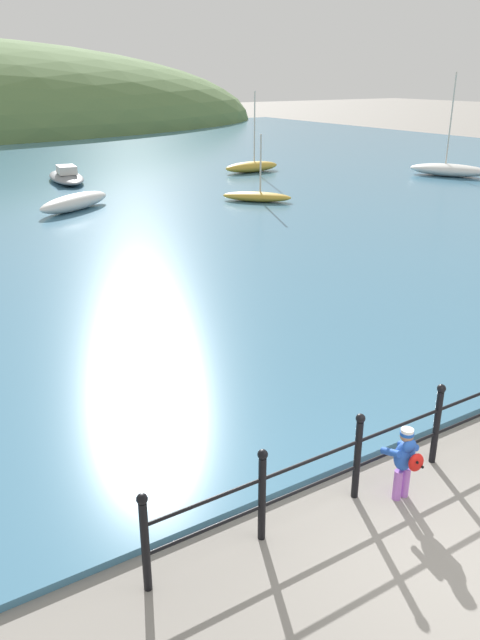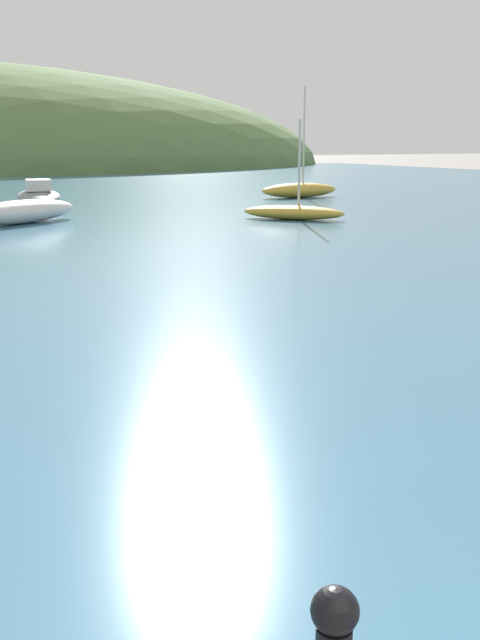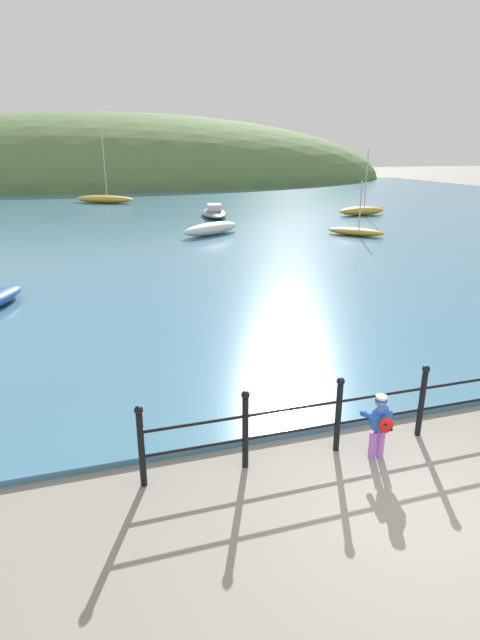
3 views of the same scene
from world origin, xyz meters
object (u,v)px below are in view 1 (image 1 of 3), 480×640
at_px(boat_far_right, 252,166).
at_px(boat_green_fishing, 257,196).
at_px(boat_mid_harbor, 449,170).
at_px(boat_white_sailboat, 75,202).
at_px(boat_nearest_quay, 66,176).
at_px(child_in_coat, 405,458).

bearing_deg(boat_far_right, boat_green_fishing, -121.88).
height_order(boat_mid_harbor, boat_far_right, boat_mid_harbor).
distance_m(boat_green_fishing, boat_white_sailboat, 7.33).
height_order(boat_far_right, boat_nearest_quay, boat_far_right).
distance_m(boat_far_right, boat_nearest_quay, 9.68).
distance_m(child_in_coat, boat_mid_harbor, 27.55).
bearing_deg(boat_far_right, boat_mid_harbor, -40.18).
bearing_deg(boat_mid_harbor, child_in_coat, -140.80).
bearing_deg(boat_mid_harbor, boat_white_sailboat, 174.21).
relative_size(child_in_coat, boat_green_fishing, 0.37).
xyz_separation_m(boat_far_right, boat_nearest_quay, (-9.44, 2.13, -0.03)).
distance_m(boat_far_right, boat_white_sailboat, 12.22).
height_order(boat_far_right, boat_green_fishing, boat_far_right).
distance_m(boat_far_right, boat_green_fishing, 8.23).
bearing_deg(boat_white_sailboat, boat_nearest_quay, 74.76).
xyz_separation_m(child_in_coat, boat_far_right, (13.52, 24.02, -0.21)).
bearing_deg(child_in_coat, boat_mid_harbor, 39.20).
xyz_separation_m(boat_green_fishing, boat_nearest_quay, (-5.10, 9.12, 0.05)).
relative_size(child_in_coat, boat_nearest_quay, 0.22).
height_order(boat_green_fishing, boat_white_sailboat, boat_green_fishing).
relative_size(child_in_coat, boat_mid_harbor, 0.20).
bearing_deg(boat_white_sailboat, boat_mid_harbor, -5.79).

